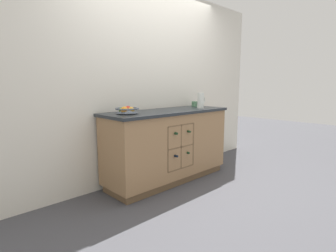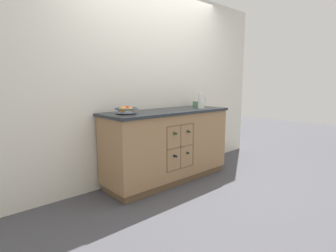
{
  "view_description": "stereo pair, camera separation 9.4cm",
  "coord_description": "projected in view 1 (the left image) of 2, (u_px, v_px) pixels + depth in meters",
  "views": [
    {
      "loc": [
        -2.31,
        -2.41,
        1.25
      ],
      "look_at": [
        0.0,
        0.0,
        0.72
      ],
      "focal_mm": 28.0,
      "sensor_mm": 36.0,
      "label": 1
    },
    {
      "loc": [
        -2.24,
        -2.47,
        1.25
      ],
      "look_at": [
        0.0,
        0.0,
        0.72
      ],
      "focal_mm": 28.0,
      "sensor_mm": 36.0,
      "label": 2
    }
  ],
  "objects": [
    {
      "name": "fruit_bowl",
      "position": [
        127.0,
        110.0,
        2.92
      ],
      "size": [
        0.26,
        0.26,
        0.09
      ],
      "color": "#4C5666",
      "rests_on": "kitchen_island"
    },
    {
      "name": "back_wall",
      "position": [
        150.0,
        83.0,
        3.54
      ],
      "size": [
        4.4,
        0.06,
        2.55
      ],
      "primitive_type": "cube",
      "color": "silver",
      "rests_on": "ground_plane"
    },
    {
      "name": "white_pitcher",
      "position": [
        201.0,
        100.0,
        3.61
      ],
      "size": [
        0.15,
        0.1,
        0.21
      ],
      "color": "silver",
      "rests_on": "kitchen_island"
    },
    {
      "name": "ground_plane",
      "position": [
        168.0,
        180.0,
        3.49
      ],
      "size": [
        14.0,
        14.0,
        0.0
      ],
      "primitive_type": "plane",
      "color": "#424247"
    },
    {
      "name": "ceramic_mug",
      "position": [
        195.0,
        104.0,
        3.91
      ],
      "size": [
        0.12,
        0.09,
        0.08
      ],
      "color": "#4C7A56",
      "rests_on": "kitchen_island"
    },
    {
      "name": "kitchen_island",
      "position": [
        168.0,
        145.0,
        3.41
      ],
      "size": [
        1.76,
        0.62,
        0.93
      ],
      "color": "brown",
      "rests_on": "ground_plane"
    }
  ]
}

